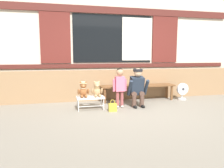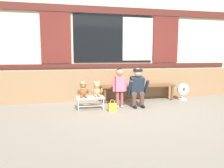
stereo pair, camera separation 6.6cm
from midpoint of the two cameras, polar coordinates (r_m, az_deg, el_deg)
The scene contains 11 objects.
ground_plane at distance 4.96m, azimuth 5.65°, elevation -7.16°, with size 60.00×60.00×0.00m, color gray.
brick_low_wall at distance 6.22m, azimuth 1.61°, elevation -0.11°, with size 8.14×0.25×0.85m, color #997551.
shop_facade at distance 6.69m, azimuth 0.57°, elevation 11.96°, with size 8.30×0.26×3.52m.
wooden_bench_long at distance 6.04m, azimuth 7.26°, elevation -0.91°, with size 2.10×0.40×0.44m.
small_display_bench at distance 5.08m, azimuth -5.44°, elevation -3.73°, with size 0.64×0.36×0.30m.
teddy_bear_with_hat at distance 5.02m, azimuth -7.29°, elevation -1.49°, with size 0.28×0.27×0.36m.
teddy_bear_plain at distance 5.06m, azimuth -3.67°, elevation -1.47°, with size 0.28×0.26×0.36m.
child_standing at distance 5.18m, azimuth 2.41°, elevation 0.18°, with size 0.35×0.18×0.96m.
adult_crouching at distance 5.33m, azimuth 7.10°, elevation -0.87°, with size 0.50×0.49×0.95m.
handbag_on_ground at distance 4.90m, azimuth 0.47°, elevation -6.16°, with size 0.18×0.11×0.27m.
floor_fan at distance 6.45m, azimuth 18.60°, elevation -1.91°, with size 0.34×0.24×0.48m.
Camera 2 is at (-1.48, -4.56, 1.27)m, focal length 34.47 mm.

